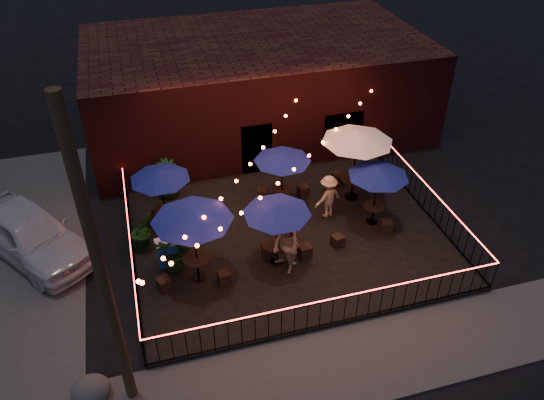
{
  "coord_description": "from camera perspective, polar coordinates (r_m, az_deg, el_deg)",
  "views": [
    {
      "loc": [
        -4.23,
        -10.9,
        11.43
      ],
      "look_at": [
        -0.41,
        2.49,
        1.32
      ],
      "focal_mm": 35.0,
      "sensor_mm": 36.0,
      "label": 1
    }
  ],
  "objects": [
    {
      "name": "bistro_chair_6",
      "position": [
        19.09,
        -0.94,
        0.59
      ],
      "size": [
        0.48,
        0.48,
        0.45
      ],
      "primitive_type": "cube",
      "rotation": [
        0.0,
        0.0,
        -0.31
      ],
      "color": "black",
      "rests_on": "patio"
    },
    {
      "name": "bistro_chair_11",
      "position": [
        20.51,
        12.12,
        2.49
      ],
      "size": [
        0.45,
        0.45,
        0.46
      ],
      "primitive_type": "cube",
      "rotation": [
        0.0,
        0.0,
        2.95
      ],
      "color": "black",
      "rests_on": "patio"
    },
    {
      "name": "bistro_chair_0",
      "position": [
        15.96,
        -11.55,
        -8.86
      ],
      "size": [
        0.47,
        0.47,
        0.43
      ],
      "primitive_type": "cube",
      "rotation": [
        0.0,
        0.0,
        0.39
      ],
      "color": "black",
      "rests_on": "patio"
    },
    {
      "name": "cafe_table_0",
      "position": [
        14.78,
        -8.6,
        -1.67
      ],
      "size": [
        2.66,
        2.66,
        2.57
      ],
      "rotation": [
        0.0,
        0.0,
        -0.15
      ],
      "color": "black",
      "rests_on": "patio"
    },
    {
      "name": "sidewalk",
      "position": [
        14.37,
        8.23,
        -17.11
      ],
      "size": [
        18.0,
        2.5,
        0.05
      ],
      "primitive_type": "cube",
      "color": "#454240",
      "rests_on": "ground"
    },
    {
      "name": "bistro_chair_4",
      "position": [
        16.71,
        -0.45,
        -5.5
      ],
      "size": [
        0.38,
        0.38,
        0.43
      ],
      "primitive_type": "cube",
      "rotation": [
        0.0,
        0.0,
        -0.05
      ],
      "color": "black",
      "rests_on": "patio"
    },
    {
      "name": "festoon_lights",
      "position": [
        15.77,
        -1.31,
        1.55
      ],
      "size": [
        10.02,
        8.72,
        1.32
      ],
      "color": "#FF401A",
      "rests_on": "ground"
    },
    {
      "name": "brick_building",
      "position": [
        23.51,
        -1.75,
        12.31
      ],
      "size": [
        14.0,
        8.0,
        4.0
      ],
      "color": "#350E0F",
      "rests_on": "ground"
    },
    {
      "name": "bistro_chair_7",
      "position": [
        19.32,
        3.35,
        0.96
      ],
      "size": [
        0.4,
        0.4,
        0.42
      ],
      "primitive_type": "cube",
      "rotation": [
        0.0,
        0.0,
        3.29
      ],
      "color": "black",
      "rests_on": "patio"
    },
    {
      "name": "cafe_table_1",
      "position": [
        17.3,
        -11.98,
        2.58
      ],
      "size": [
        2.56,
        2.56,
        2.17
      ],
      "rotation": [
        0.0,
        0.0,
        -0.39
      ],
      "color": "black",
      "rests_on": "patio"
    },
    {
      "name": "cafe_table_2",
      "position": [
        15.33,
        0.54,
        -1.03
      ],
      "size": [
        2.68,
        2.68,
        2.25
      ],
      "rotation": [
        0.0,
        0.0,
        -0.4
      ],
      "color": "black",
      "rests_on": "patio"
    },
    {
      "name": "bistro_chair_3",
      "position": [
        18.04,
        -6.92,
        -2.17
      ],
      "size": [
        0.4,
        0.4,
        0.43
      ],
      "primitive_type": "cube",
      "rotation": [
        0.0,
        0.0,
        3.24
      ],
      "color": "black",
      "rests_on": "patio"
    },
    {
      "name": "cafe_table_4",
      "position": [
        17.35,
        11.4,
        2.89
      ],
      "size": [
        2.19,
        2.19,
        2.2
      ],
      "rotation": [
        0.0,
        0.0,
        0.1
      ],
      "color": "black",
      "rests_on": "patio"
    },
    {
      "name": "patron_c",
      "position": [
        18.1,
        6.05,
        0.36
      ],
      "size": [
        1.17,
        0.9,
        1.6
      ],
      "primitive_type": "imported",
      "rotation": [
        0.0,
        0.0,
        3.47
      ],
      "color": "tan",
      "rests_on": "patio"
    },
    {
      "name": "bistro_chair_5",
      "position": [
        16.7,
        3.52,
        -5.54
      ],
      "size": [
        0.44,
        0.44,
        0.45
      ],
      "primitive_type": "cube",
      "rotation": [
        0.0,
        0.0,
        3.3
      ],
      "color": "black",
      "rests_on": "patio"
    },
    {
      "name": "cooler",
      "position": [
        16.64,
        -11.18,
        -5.48
      ],
      "size": [
        0.7,
        0.53,
        0.88
      ],
      "rotation": [
        0.0,
        0.0,
        0.08
      ],
      "color": "#1447AB",
      "rests_on": "patio"
    },
    {
      "name": "potted_shrub_c",
      "position": [
        19.39,
        -11.17,
        2.23
      ],
      "size": [
        1.06,
        1.06,
        1.45
      ],
      "primitive_type": "imported",
      "rotation": [
        0.0,
        0.0,
        0.38
      ],
      "color": "#1E4110",
      "rests_on": "patio"
    },
    {
      "name": "cafe_table_5",
      "position": [
        18.25,
        9.18,
        6.68
      ],
      "size": [
        2.84,
        2.84,
        2.72
      ],
      "rotation": [
        0.0,
        0.0,
        -0.17
      ],
      "color": "black",
      "rests_on": "patio"
    },
    {
      "name": "fence_right",
      "position": [
        19.17,
        16.16,
        0.19
      ],
      "size": [
        0.04,
        8.0,
        1.04
      ],
      "rotation": [
        0.0,
        0.0,
        1.57
      ],
      "color": "black",
      "rests_on": "patio"
    },
    {
      "name": "fence_left",
      "position": [
        16.82,
        -14.81,
        -5.28
      ],
      "size": [
        0.04,
        8.0,
        1.04
      ],
      "rotation": [
        0.0,
        0.0,
        1.57
      ],
      "color": "black",
      "rests_on": "patio"
    },
    {
      "name": "patio",
      "position": [
        17.7,
        1.71,
        -3.95
      ],
      "size": [
        10.0,
        8.0,
        0.15
      ],
      "primitive_type": "cube",
      "color": "black",
      "rests_on": "ground"
    },
    {
      "name": "patron_b",
      "position": [
        15.82,
        1.44,
        -5.11
      ],
      "size": [
        0.93,
        1.04,
        1.78
      ],
      "primitive_type": "imported",
      "rotation": [
        0.0,
        0.0,
        -1.22
      ],
      "color": "#D29F8E",
      "rests_on": "patio"
    },
    {
      "name": "bistro_chair_9",
      "position": [
        18.04,
        12.19,
        -2.84
      ],
      "size": [
        0.43,
        0.43,
        0.42
      ],
      "primitive_type": "cube",
      "rotation": [
        0.0,
        0.0,
        2.88
      ],
      "color": "black",
      "rests_on": "patio"
    },
    {
      "name": "bistro_chair_10",
      "position": [
        20.12,
        7.12,
        2.34
      ],
      "size": [
        0.48,
        0.48,
        0.45
      ],
      "primitive_type": "cube",
      "rotation": [
        0.0,
        0.0,
        0.32
      ],
      "color": "black",
      "rests_on": "patio"
    },
    {
      "name": "car_white",
      "position": [
        18.28,
        -24.59,
        -3.28
      ],
      "size": [
        4.49,
        5.09,
        1.66
      ],
      "primitive_type": "imported",
      "rotation": [
        0.0,
        0.0,
        0.64
      ],
      "color": "white",
      "rests_on": "ground"
    },
    {
      "name": "ground",
      "position": [
        16.35,
        3.81,
        -8.48
      ],
      "size": [
        110.0,
        110.0,
        0.0
      ],
      "primitive_type": "plane",
      "color": "black",
      "rests_on": "ground"
    },
    {
      "name": "potted_shrub_b",
      "position": [
        17.19,
        -13.74,
        -3.19
      ],
      "size": [
        0.95,
        0.85,
        1.43
      ],
      "primitive_type": "imported",
      "rotation": [
        0.0,
        0.0,
        0.32
      ],
      "color": "#113912",
      "rests_on": "patio"
    },
    {
      "name": "utility_pole",
      "position": [
        11.2,
        -17.86,
        -7.76
      ],
      "size": [
        0.26,
        0.26,
        8.0
      ],
      "primitive_type": "cylinder",
      "color": "#332414",
      "rests_on": "ground"
    },
    {
      "name": "boulder",
      "position": [
        14.07,
        -18.89,
        -18.79
      ],
      "size": [
        1.05,
        0.95,
        0.72
      ],
      "primitive_type": "ellipsoid",
      "rotation": [
        0.0,
        0.0,
        0.2
      ],
      "color": "#4D4E48",
      "rests_on": "ground"
    },
    {
      "name": "cafe_table_3",
      "position": [
        17.86,
        1.13,
        4.6
      ],
      "size": [
        2.47,
        2.47,
        2.17
      ],
      "rotation": [
        0.0,
        0.0,
        -0.3
      ],
      "color": "black",
      "rests_on": "patio"
    },
    {
      "name": "bistro_chair_1",
      "position": [
        15.91,
        -5.18,
        -8.33
      ],
      "size": [
        0.38,
        0.38,
        0.41
      ],
      "primitive_type": "cube",
      "rotation": [
        0.0,
        0.0,
        3.25
      ],
      "color": "black",
      "rests_on": "patio"
    },
    {
      "name": "patron_a",
      "position": [
        16.17,
        2.1,
        -4.59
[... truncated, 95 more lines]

